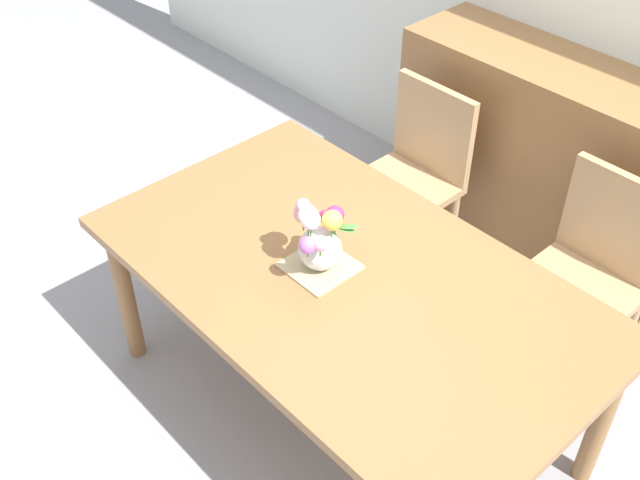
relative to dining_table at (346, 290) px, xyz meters
The scene contains 7 objects.
ground_plane 0.65m from the dining_table, ahead, with size 12.00×12.00×0.00m, color #939399.
dining_table is the anchor object (origin of this frame).
chair_left 0.98m from the dining_table, 117.66° to the left, with size 0.42×0.42×0.90m.
chair_right 0.98m from the dining_table, 62.34° to the left, with size 0.42×0.42×0.90m.
dresser 1.34m from the dining_table, 93.90° to the left, with size 1.40×0.47×1.00m.
placemat 0.13m from the dining_table, 152.95° to the right, with size 0.22×0.22×0.01m, color tan.
flower_vase 0.23m from the dining_table, 150.60° to the right, with size 0.22×0.22×0.26m.
Camera 1 is at (1.35, -1.36, 2.47)m, focal length 43.08 mm.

